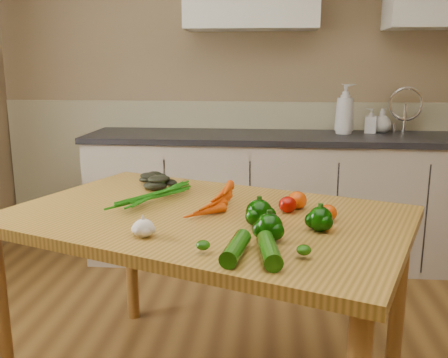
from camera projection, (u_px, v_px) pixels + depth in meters
name	position (u px, v px, depth m)	size (l,w,h in m)	color
room	(255.00, 108.00, 1.40)	(4.04, 5.04, 2.64)	brown
counter_run	(293.00, 197.00, 3.52)	(2.84, 0.64, 1.14)	#B5A897
table	(205.00, 235.00, 1.95)	(1.75, 1.44, 0.81)	#AF7F32
soap_bottle_a	(345.00, 109.00, 3.42)	(0.13, 0.13, 0.34)	silver
soap_bottle_b	(371.00, 121.00, 3.47)	(0.08, 0.08, 0.17)	silver
soap_bottle_c	(382.00, 121.00, 3.50)	(0.13, 0.13, 0.17)	silver
carrot_bunch	(197.00, 198.00, 2.01)	(0.28, 0.21, 0.08)	#DC4805
leafy_greens	(157.00, 176.00, 2.33)	(0.21, 0.19, 0.11)	black
garlic_bulb	(143.00, 228.00, 1.66)	(0.07, 0.07, 0.06)	white
pepper_a	(259.00, 213.00, 1.76)	(0.10, 0.10, 0.10)	#083202
pepper_b	(320.00, 219.00, 1.72)	(0.09, 0.09, 0.09)	#083202
pepper_c	(269.00, 228.00, 1.62)	(0.09, 0.09, 0.09)	#083202
tomato_a	(288.00, 205.00, 1.93)	(0.07, 0.07, 0.06)	#8E0902
tomato_b	(297.00, 200.00, 1.98)	(0.08, 0.08, 0.07)	#D64305
tomato_c	(328.00, 213.00, 1.83)	(0.07, 0.07, 0.06)	#D64305
zucchini_a	(269.00, 250.00, 1.47)	(0.06, 0.06, 0.20)	#144707
zucchini_b	(236.00, 248.00, 1.49)	(0.05, 0.05, 0.20)	#144707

